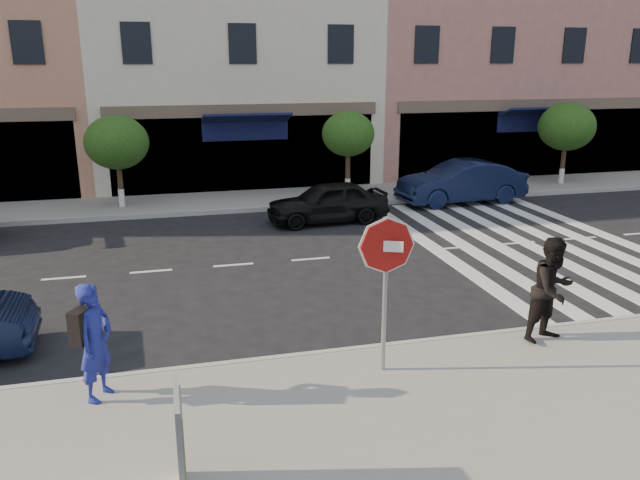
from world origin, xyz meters
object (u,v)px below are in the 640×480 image
at_px(poster_board, 181,447).
at_px(car_far_right, 461,182).
at_px(photographer, 95,342).
at_px(walker, 553,290).
at_px(car_far_mid, 327,202).
at_px(stop_sign, 386,261).

xyz_separation_m(poster_board, car_far_right, (10.27, 13.76, -0.04)).
distance_m(photographer, walker, 7.59).
bearing_deg(car_far_mid, photographer, -35.92).
xyz_separation_m(walker, poster_board, (-6.48, -2.66, -0.30)).
relative_size(stop_sign, car_far_right, 0.56).
height_order(poster_board, car_far_right, car_far_right).
bearing_deg(photographer, walker, -60.52).
bearing_deg(stop_sign, car_far_right, 82.46).
relative_size(photographer, car_far_mid, 0.47).
height_order(photographer, walker, walker).
height_order(stop_sign, car_far_right, stop_sign).
height_order(poster_board, car_far_mid, poster_board).
bearing_deg(photographer, car_far_mid, -3.35).
bearing_deg(car_far_mid, walker, 5.08).
height_order(photographer, car_far_right, photographer).
bearing_deg(poster_board, car_far_right, 53.22).
distance_m(stop_sign, car_far_right, 13.51).
bearing_deg(poster_board, photographer, 113.62).
distance_m(poster_board, car_far_mid, 13.22).
relative_size(photographer, poster_board, 1.35).
xyz_separation_m(stop_sign, car_far_right, (7.03, 11.47, -1.25)).
relative_size(photographer, car_far_right, 0.39).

